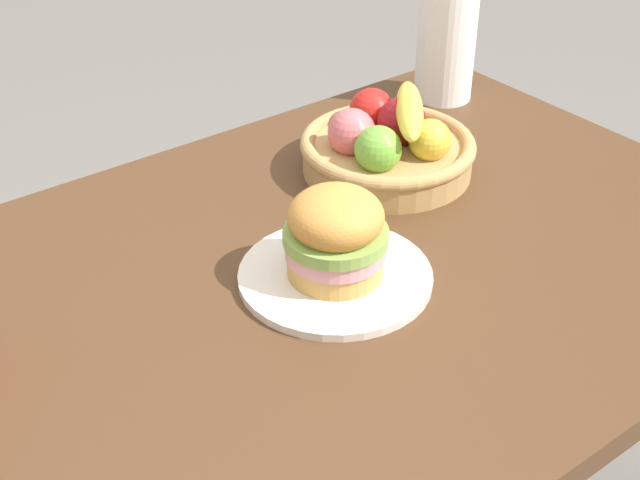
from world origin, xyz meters
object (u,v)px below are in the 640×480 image
sandwich (336,234)px  fruit_basket (388,145)px  paper_towel_roll (447,38)px  plate (335,276)px

sandwich → fruit_basket: size_ratio=0.49×
fruit_basket → sandwich: bearing=-143.7°
fruit_basket → paper_towel_roll: 0.33m
plate → fruit_basket: size_ratio=0.93×
sandwich → fruit_basket: 0.32m
plate → paper_towel_roll: paper_towel_roll is taller
plate → paper_towel_roll: (0.54, 0.35, 0.11)m
plate → paper_towel_roll: 0.65m
paper_towel_roll → plate: bearing=-147.1°
plate → fruit_basket: fruit_basket is taller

